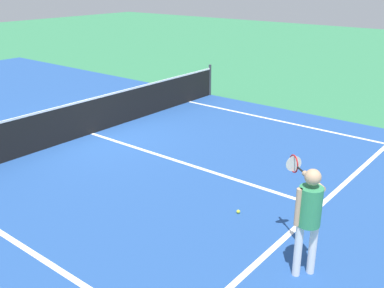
% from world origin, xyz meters
% --- Properties ---
extents(ground_plane, '(60.00, 60.00, 0.00)m').
position_xyz_m(ground_plane, '(0.00, 0.00, 0.00)').
color(ground_plane, '#337F51').
extents(court_surface_inbounds, '(10.62, 24.40, 0.00)m').
position_xyz_m(court_surface_inbounds, '(0.00, 0.00, 0.00)').
color(court_surface_inbounds, '#234C93').
rests_on(court_surface_inbounds, ground_plane).
extents(line_sideline_right, '(0.10, 11.89, 0.01)m').
position_xyz_m(line_sideline_right, '(4.11, -5.95, 0.00)').
color(line_sideline_right, white).
rests_on(line_sideline_right, ground_plane).
extents(line_service_near, '(8.22, 0.10, 0.01)m').
position_xyz_m(line_service_near, '(0.00, -6.40, 0.00)').
color(line_service_near, white).
rests_on(line_service_near, ground_plane).
extents(line_center_service, '(0.10, 6.40, 0.01)m').
position_xyz_m(line_center_service, '(0.00, -3.20, 0.00)').
color(line_center_service, white).
rests_on(line_center_service, ground_plane).
extents(net, '(10.60, 0.09, 1.07)m').
position_xyz_m(net, '(0.00, 0.00, 0.49)').
color(net, '#33383D').
rests_on(net, ground_plane).
extents(player_near, '(0.96, 0.88, 1.61)m').
position_xyz_m(player_near, '(-1.97, -7.01, 1.00)').
color(player_near, white).
rests_on(player_near, ground_plane).
extents(tennis_ball_mid_court, '(0.07, 0.07, 0.07)m').
position_xyz_m(tennis_ball_mid_court, '(-1.13, -5.38, 0.03)').
color(tennis_ball_mid_court, '#CCE033').
rests_on(tennis_ball_mid_court, ground_plane).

